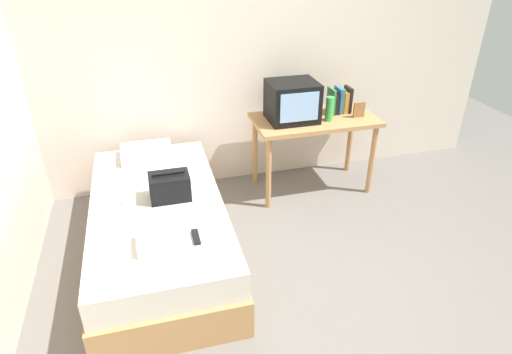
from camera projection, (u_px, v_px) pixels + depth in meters
name	position (u px, v px, depth m)	size (l,w,h in m)	color
ground_plane	(316.00, 306.00, 3.06)	(8.00, 8.00, 0.00)	slate
wall_back	(245.00, 52.00, 4.10)	(5.20, 0.10, 2.60)	beige
bed	(160.00, 229.00, 3.42)	(1.00, 2.00, 0.51)	#B27F4C
desk	(314.00, 127.00, 4.16)	(1.16, 0.60, 0.75)	#B27F4C
tv	(292.00, 101.00, 3.98)	(0.44, 0.39, 0.36)	black
water_bottle	(330.00, 109.00, 4.00)	(0.07, 0.07, 0.22)	green
book_row	(339.00, 101.00, 4.18)	(0.20, 0.17, 0.24)	#337F47
picture_frame	(359.00, 110.00, 4.09)	(0.11, 0.02, 0.15)	olive
pillow	(147.00, 152.00, 3.90)	(0.44, 0.31, 0.10)	silver
handbag	(170.00, 187.00, 3.28)	(0.30, 0.20, 0.23)	black
magazine	(149.00, 221.00, 3.06)	(0.21, 0.29, 0.01)	white
remote_dark	(196.00, 237.00, 2.89)	(0.04, 0.16, 0.02)	black
remote_silver	(125.00, 200.00, 3.29)	(0.04, 0.14, 0.02)	#B7B7BC
folded_towel	(159.00, 241.00, 2.81)	(0.28, 0.22, 0.07)	white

